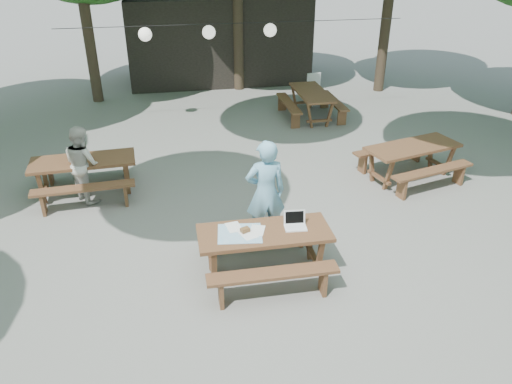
{
  "coord_description": "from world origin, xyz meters",
  "views": [
    {
      "loc": [
        -1.37,
        -7.16,
        4.78
      ],
      "look_at": [
        -0.12,
        -0.27,
        1.05
      ],
      "focal_mm": 35.0,
      "sensor_mm": 36.0,
      "label": 1
    }
  ],
  "objects_px": {
    "picnic_table_nw": "(85,176)",
    "plastic_chair": "(316,96)",
    "second_person": "(83,164)",
    "woman": "(266,193)",
    "main_picnic_table": "(264,251)"
  },
  "relations": [
    {
      "from": "main_picnic_table",
      "to": "plastic_chair",
      "type": "relative_size",
      "value": 2.22
    },
    {
      "from": "main_picnic_table",
      "to": "second_person",
      "type": "bearing_deg",
      "value": 134.85
    },
    {
      "from": "picnic_table_nw",
      "to": "second_person",
      "type": "distance_m",
      "value": 0.42
    },
    {
      "from": "woman",
      "to": "plastic_chair",
      "type": "xyz_separation_m",
      "value": [
        2.97,
        7.07,
        -0.66
      ]
    },
    {
      "from": "woman",
      "to": "second_person",
      "type": "bearing_deg",
      "value": -35.36
    },
    {
      "from": "main_picnic_table",
      "to": "second_person",
      "type": "height_order",
      "value": "second_person"
    },
    {
      "from": "picnic_table_nw",
      "to": "plastic_chair",
      "type": "relative_size",
      "value": 2.28
    },
    {
      "from": "second_person",
      "to": "woman",
      "type": "bearing_deg",
      "value": -158.94
    },
    {
      "from": "woman",
      "to": "main_picnic_table",
      "type": "bearing_deg",
      "value": 75.78
    },
    {
      "from": "second_person",
      "to": "plastic_chair",
      "type": "height_order",
      "value": "second_person"
    },
    {
      "from": "second_person",
      "to": "plastic_chair",
      "type": "relative_size",
      "value": 1.68
    },
    {
      "from": "main_picnic_table",
      "to": "picnic_table_nw",
      "type": "xyz_separation_m",
      "value": [
        -3.01,
        3.19,
        0.0
      ]
    },
    {
      "from": "picnic_table_nw",
      "to": "plastic_chair",
      "type": "bearing_deg",
      "value": 33.79
    },
    {
      "from": "main_picnic_table",
      "to": "second_person",
      "type": "xyz_separation_m",
      "value": [
        -2.97,
        2.99,
        0.37
      ]
    },
    {
      "from": "main_picnic_table",
      "to": "woman",
      "type": "height_order",
      "value": "woman"
    }
  ]
}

